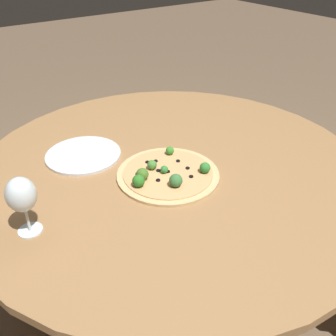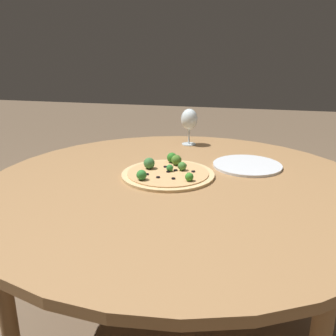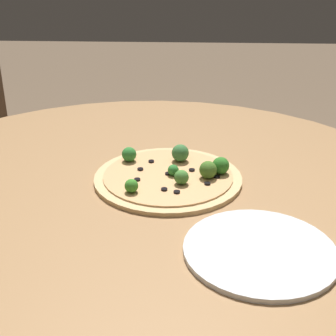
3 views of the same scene
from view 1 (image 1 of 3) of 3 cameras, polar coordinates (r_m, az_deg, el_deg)
ground_plane at (r=1.78m, az=0.44°, el=-18.90°), size 12.00×12.00×0.00m
dining_table at (r=1.33m, az=0.56°, el=-1.29°), size 1.37×1.37×0.70m
pizza at (r=1.23m, az=-0.14°, el=-0.87°), size 0.34×0.34×0.06m
wine_glass at (r=1.02m, az=-21.45°, el=-3.97°), size 0.08×0.08×0.17m
plate_near at (r=1.38m, az=-12.77°, el=1.98°), size 0.27×0.27×0.01m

